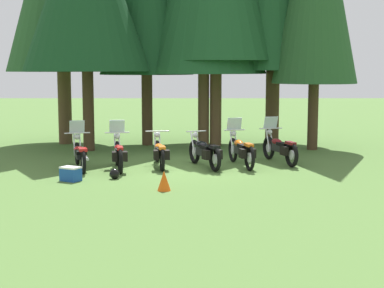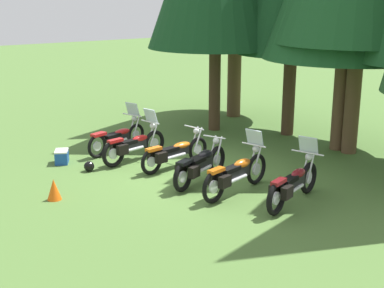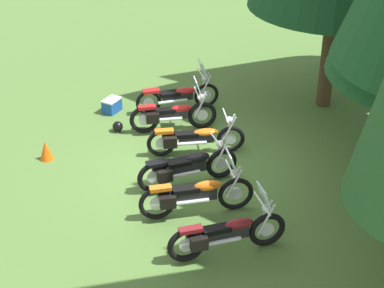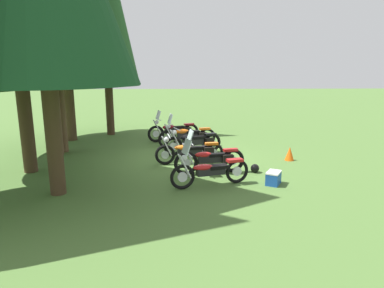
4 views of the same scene
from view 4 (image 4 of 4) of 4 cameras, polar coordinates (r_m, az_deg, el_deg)
ground_plane at (r=12.12m, az=-0.10°, el=-2.40°), size 80.00×80.00×0.00m
motorcycle_0 at (r=9.20m, az=2.96°, el=-4.42°), size 0.92×2.21×1.35m
motorcycle_1 at (r=10.28m, az=3.14°, el=-2.52°), size 0.79×2.20×1.38m
motorcycle_2 at (r=11.36m, az=-0.13°, el=-1.20°), size 0.79×2.33×0.99m
motorcycle_3 at (r=12.63m, az=0.34°, el=0.41°), size 1.04×2.19×1.01m
motorcycle_4 at (r=13.67m, az=-0.71°, el=1.46°), size 0.86×2.35×1.38m
motorcycle_5 at (r=14.88m, az=-3.04°, el=2.30°), size 1.00×2.26×1.38m
pine_tree_6 at (r=16.82m, az=-14.62°, el=22.14°), size 2.97×2.97×9.73m
picnic_cooler at (r=9.68m, az=13.58°, el=-5.58°), size 0.60×0.54×0.37m
traffic_cone at (r=12.28m, az=16.15°, el=-1.56°), size 0.32×0.32×0.48m
dropped_helmet at (r=10.64m, az=10.57°, el=-4.05°), size 0.27×0.27×0.27m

